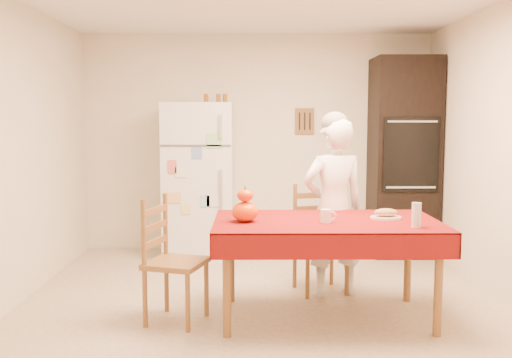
{
  "coord_description": "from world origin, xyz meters",
  "views": [
    {
      "loc": [
        -0.07,
        -4.41,
        1.53
      ],
      "look_at": [
        -0.03,
        0.2,
        1.04
      ],
      "focal_mm": 40.0,
      "sensor_mm": 36.0,
      "label": 1
    }
  ],
  "objects_px": {
    "oven_cabinet": "(403,157)",
    "wine_glass": "(416,215)",
    "dining_table": "(326,229)",
    "chair_left": "(168,255)",
    "coffee_mug": "(326,216)",
    "pumpkin_lower": "(245,212)",
    "bread_plate": "(386,218)",
    "seated_woman": "(334,208)",
    "chair_far": "(318,234)",
    "refrigerator": "(199,180)"
  },
  "relations": [
    {
      "from": "oven_cabinet",
      "to": "wine_glass",
      "type": "xyz_separation_m",
      "value": [
        -0.53,
        -2.37,
        -0.25
      ]
    },
    {
      "from": "dining_table",
      "to": "chair_left",
      "type": "height_order",
      "value": "chair_left"
    },
    {
      "from": "coffee_mug",
      "to": "pumpkin_lower",
      "type": "height_order",
      "value": "pumpkin_lower"
    },
    {
      "from": "coffee_mug",
      "to": "wine_glass",
      "type": "height_order",
      "value": "wine_glass"
    },
    {
      "from": "dining_table",
      "to": "chair_left",
      "type": "relative_size",
      "value": 1.79
    },
    {
      "from": "bread_plate",
      "to": "coffee_mug",
      "type": "bearing_deg",
      "value": -161.62
    },
    {
      "from": "dining_table",
      "to": "bread_plate",
      "type": "height_order",
      "value": "bread_plate"
    },
    {
      "from": "seated_woman",
      "to": "coffee_mug",
      "type": "bearing_deg",
      "value": 62.74
    },
    {
      "from": "dining_table",
      "to": "pumpkin_lower",
      "type": "xyz_separation_m",
      "value": [
        -0.62,
        -0.06,
        0.15
      ]
    },
    {
      "from": "pumpkin_lower",
      "to": "coffee_mug",
      "type": "bearing_deg",
      "value": -4.97
    },
    {
      "from": "oven_cabinet",
      "to": "coffee_mug",
      "type": "distance_m",
      "value": 2.48
    },
    {
      "from": "coffee_mug",
      "to": "bread_plate",
      "type": "xyz_separation_m",
      "value": [
        0.48,
        0.16,
        -0.04
      ]
    },
    {
      "from": "chair_far",
      "to": "chair_left",
      "type": "relative_size",
      "value": 1.0
    },
    {
      "from": "dining_table",
      "to": "chair_left",
      "type": "bearing_deg",
      "value": -177.29
    },
    {
      "from": "coffee_mug",
      "to": "seated_woman",
      "type": "bearing_deg",
      "value": 77.04
    },
    {
      "from": "oven_cabinet",
      "to": "dining_table",
      "type": "relative_size",
      "value": 1.29
    },
    {
      "from": "chair_left",
      "to": "seated_woman",
      "type": "height_order",
      "value": "seated_woman"
    },
    {
      "from": "refrigerator",
      "to": "oven_cabinet",
      "type": "relative_size",
      "value": 0.77
    },
    {
      "from": "oven_cabinet",
      "to": "coffee_mug",
      "type": "height_order",
      "value": "oven_cabinet"
    },
    {
      "from": "chair_far",
      "to": "refrigerator",
      "type": "bearing_deg",
      "value": 117.63
    },
    {
      "from": "dining_table",
      "to": "coffee_mug",
      "type": "xyz_separation_m",
      "value": [
        -0.02,
        -0.11,
        0.12
      ]
    },
    {
      "from": "chair_far",
      "to": "bread_plate",
      "type": "height_order",
      "value": "chair_far"
    },
    {
      "from": "oven_cabinet",
      "to": "chair_left",
      "type": "relative_size",
      "value": 2.32
    },
    {
      "from": "seated_woman",
      "to": "bread_plate",
      "type": "bearing_deg",
      "value": 108.17
    },
    {
      "from": "refrigerator",
      "to": "chair_far",
      "type": "distance_m",
      "value": 1.78
    },
    {
      "from": "bread_plate",
      "to": "oven_cabinet",
      "type": "bearing_deg",
      "value": 71.83
    },
    {
      "from": "wine_glass",
      "to": "refrigerator",
      "type": "bearing_deg",
      "value": 127.06
    },
    {
      "from": "dining_table",
      "to": "chair_far",
      "type": "height_order",
      "value": "chair_far"
    },
    {
      "from": "chair_far",
      "to": "wine_glass",
      "type": "xyz_separation_m",
      "value": [
        0.58,
        -1.02,
        0.34
      ]
    },
    {
      "from": "dining_table",
      "to": "coffee_mug",
      "type": "distance_m",
      "value": 0.16
    },
    {
      "from": "refrigerator",
      "to": "wine_glass",
      "type": "bearing_deg",
      "value": -52.94
    },
    {
      "from": "chair_left",
      "to": "pumpkin_lower",
      "type": "bearing_deg",
      "value": -72.62
    },
    {
      "from": "refrigerator",
      "to": "seated_woman",
      "type": "xyz_separation_m",
      "value": [
        1.29,
        -1.46,
        -0.08
      ]
    },
    {
      "from": "oven_cabinet",
      "to": "pumpkin_lower",
      "type": "distance_m",
      "value": 2.77
    },
    {
      "from": "oven_cabinet",
      "to": "pumpkin_lower",
      "type": "height_order",
      "value": "oven_cabinet"
    },
    {
      "from": "oven_cabinet",
      "to": "bread_plate",
      "type": "distance_m",
      "value": 2.15
    },
    {
      "from": "coffee_mug",
      "to": "chair_left",
      "type": "bearing_deg",
      "value": 177.53
    },
    {
      "from": "chair_far",
      "to": "oven_cabinet",
      "type": "bearing_deg",
      "value": 36.18
    },
    {
      "from": "chair_far",
      "to": "seated_woman",
      "type": "bearing_deg",
      "value": -68.93
    },
    {
      "from": "oven_cabinet",
      "to": "chair_left",
      "type": "xyz_separation_m",
      "value": [
        -2.33,
        -2.13,
        -0.59
      ]
    },
    {
      "from": "chair_far",
      "to": "bread_plate",
      "type": "xyz_separation_m",
      "value": [
        0.44,
        -0.68,
        0.26
      ]
    },
    {
      "from": "coffee_mug",
      "to": "wine_glass",
      "type": "xyz_separation_m",
      "value": [
        0.62,
        -0.18,
        0.04
      ]
    },
    {
      "from": "coffee_mug",
      "to": "refrigerator",
      "type": "bearing_deg",
      "value": 117.91
    },
    {
      "from": "refrigerator",
      "to": "seated_woman",
      "type": "bearing_deg",
      "value": -48.59
    },
    {
      "from": "chair_far",
      "to": "coffee_mug",
      "type": "height_order",
      "value": "chair_far"
    },
    {
      "from": "pumpkin_lower",
      "to": "wine_glass",
      "type": "distance_m",
      "value": 1.24
    },
    {
      "from": "chair_left",
      "to": "seated_woman",
      "type": "relative_size",
      "value": 0.62
    },
    {
      "from": "wine_glass",
      "to": "bread_plate",
      "type": "distance_m",
      "value": 0.38
    },
    {
      "from": "refrigerator",
      "to": "pumpkin_lower",
      "type": "bearing_deg",
      "value": -75.61
    },
    {
      "from": "oven_cabinet",
      "to": "bread_plate",
      "type": "relative_size",
      "value": 9.17
    }
  ]
}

